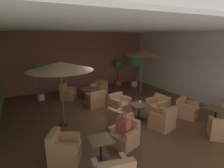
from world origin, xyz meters
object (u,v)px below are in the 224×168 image
cafe_table_front_left (139,108)px  cafe_table_front_right (87,92)px  armchair_front_right_south (68,94)px  patron_blue_shirt (124,125)px  armchair_front_left_south (119,105)px  cafe_table_rear_right (216,113)px  armchair_mid_center_east (64,149)px  potted_tree_left_corner (135,64)px  cafe_table_mid_center (101,144)px  potted_tree_mid_left (39,75)px  iced_drink_cup (140,102)px  armchair_front_left_west (120,121)px  armchair_front_right_north (96,100)px  armchair_front_right_east (99,90)px  armchair_rear_right_north (222,130)px  potted_tree_mid_right (118,69)px  patio_umbrella_tall_red (142,52)px  patio_umbrella_center_beige (60,66)px  armchair_mid_center_north (124,136)px  armchair_rear_right_south (187,110)px  armchair_front_left_east (158,107)px  armchair_front_left_north (163,121)px

cafe_table_front_left → cafe_table_front_right: same height
armchair_front_right_south → patron_blue_shirt: (0.43, -5.18, 0.39)m
armchair_front_left_south → cafe_table_front_right: armchair_front_left_south is taller
cafe_table_front_right → cafe_table_rear_right: same height
armchair_mid_center_east → potted_tree_left_corner: bearing=42.6°
armchair_front_right_south → cafe_table_mid_center: size_ratio=1.53×
potted_tree_mid_left → iced_drink_cup: size_ratio=17.74×
armchair_front_left_west → armchair_front_right_north: bearing=89.2°
armchair_front_right_east → potted_tree_left_corner: size_ratio=0.52×
cafe_table_front_left → patron_blue_shirt: (-1.54, -1.35, 0.23)m
armchair_mid_center_east → armchair_rear_right_north: size_ratio=1.00×
cafe_table_front_right → iced_drink_cup: (1.19, -3.10, 0.23)m
cafe_table_front_left → potted_tree_mid_right: 5.60m
armchair_rear_right_north → potted_tree_mid_left: size_ratio=0.53×
armchair_front_left_south → potted_tree_mid_left: (-2.97, 3.32, 1.08)m
patio_umbrella_tall_red → cafe_table_mid_center: bearing=-136.0°
iced_drink_cup → potted_tree_mid_left: bearing=128.4°
cafe_table_rear_right → potted_tree_mid_right: (-0.42, 6.94, 0.70)m
armchair_front_left_south → iced_drink_cup: armchair_front_left_south is taller
patio_umbrella_center_beige → armchair_mid_center_north: bearing=-59.1°
armchair_front_right_north → armchair_rear_right_south: size_ratio=0.84×
potted_tree_mid_left → armchair_rear_right_north: bearing=-54.7°
armchair_front_right_north → cafe_table_mid_center: bearing=-110.4°
armchair_mid_center_east → armchair_rear_right_north: (4.93, -1.29, -0.02)m
armchair_front_right_east → cafe_table_rear_right: 6.04m
patio_umbrella_center_beige → armchair_front_left_east: bearing=-11.5°
cafe_table_front_right → armchair_mid_center_east: 4.96m
cafe_table_rear_right → patron_blue_shirt: 3.92m
armchair_front_right_south → patron_blue_shirt: size_ratio=1.48×
armchair_front_right_east → armchair_rear_right_north: armchair_front_right_east is taller
armchair_rear_right_north → cafe_table_mid_center: bearing=168.8°
armchair_front_left_north → potted_tree_left_corner: (2.44, 5.49, 1.21)m
cafe_table_front_right → armchair_rear_right_north: armchair_rear_right_north is taller
armchair_front_left_south → armchair_rear_right_north: bearing=-61.9°
patron_blue_shirt → iced_drink_cup: size_ratio=6.09×
armchair_rear_right_south → cafe_table_rear_right: bearing=-67.6°
armchair_rear_right_south → potted_tree_mid_left: size_ratio=0.51×
armchair_front_left_south → cafe_table_front_left: bearing=-73.4°
armchair_front_left_west → cafe_table_mid_center: armchair_front_left_west is taller
armchair_rear_right_south → potted_tree_mid_right: size_ratio=0.56×
armchair_front_left_east → cafe_table_mid_center: 4.01m
cafe_table_mid_center → armchair_mid_center_east: size_ratio=0.63×
armchair_rear_right_south → patio_umbrella_tall_red: (0.02, 3.30, 2.17)m
cafe_table_rear_right → potted_tree_left_corner: 6.25m
armchair_front_left_east → cafe_table_rear_right: bearing=-56.3°
armchair_front_left_north → potted_tree_left_corner: size_ratio=0.44×
cafe_table_rear_right → armchair_front_left_west: bearing=157.5°
armchair_mid_center_east → cafe_table_front_right: bearing=62.7°
armchair_front_left_east → armchair_rear_right_north: 2.65m
armchair_rear_right_north → armchair_front_right_east: bearing=105.5°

